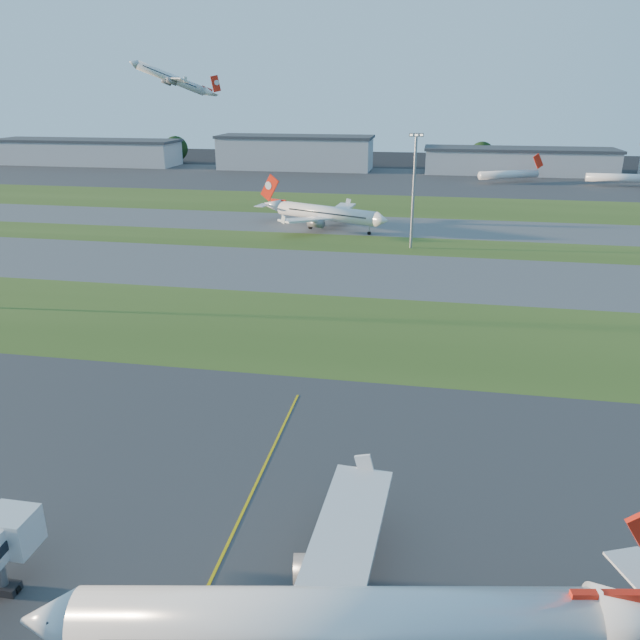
% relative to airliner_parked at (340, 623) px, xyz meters
% --- Properties ---
extents(ground, '(700.00, 700.00, 0.00)m').
position_rel_airliner_parked_xyz_m(ground, '(-15.68, 6.95, -4.25)').
color(ground, black).
rests_on(ground, ground).
extents(apron_near, '(300.00, 70.00, 0.01)m').
position_rel_airliner_parked_xyz_m(apron_near, '(-15.68, 6.95, -4.25)').
color(apron_near, '#333335').
rests_on(apron_near, ground).
extents(grass_strip_a, '(300.00, 34.00, 0.01)m').
position_rel_airliner_parked_xyz_m(grass_strip_a, '(-15.68, 58.95, -4.25)').
color(grass_strip_a, '#37501A').
rests_on(grass_strip_a, ground).
extents(taxiway_a, '(300.00, 32.00, 0.01)m').
position_rel_airliner_parked_xyz_m(taxiway_a, '(-15.68, 91.95, -4.25)').
color(taxiway_a, '#515154').
rests_on(taxiway_a, ground).
extents(grass_strip_b, '(300.00, 18.00, 0.01)m').
position_rel_airliner_parked_xyz_m(grass_strip_b, '(-15.68, 116.95, -4.25)').
color(grass_strip_b, '#37501A').
rests_on(grass_strip_b, ground).
extents(taxiway_b, '(300.00, 26.00, 0.01)m').
position_rel_airliner_parked_xyz_m(taxiway_b, '(-15.68, 138.95, -4.25)').
color(taxiway_b, '#515154').
rests_on(taxiway_b, ground).
extents(grass_strip_c, '(300.00, 40.00, 0.01)m').
position_rel_airliner_parked_xyz_m(grass_strip_c, '(-15.68, 171.95, -4.25)').
color(grass_strip_c, '#37501A').
rests_on(grass_strip_c, ground).
extents(apron_far, '(400.00, 80.00, 0.01)m').
position_rel_airliner_parked_xyz_m(apron_far, '(-15.68, 231.95, -4.25)').
color(apron_far, '#333335').
rests_on(apron_far, ground).
extents(yellow_line, '(0.25, 60.00, 0.02)m').
position_rel_airliner_parked_xyz_m(yellow_line, '(-10.68, 6.95, -4.25)').
color(yellow_line, gold).
rests_on(yellow_line, ground).
extents(airliner_parked, '(38.56, 32.44, 12.12)m').
position_rel_airliner_parked_xyz_m(airliner_parked, '(0.00, 0.00, 0.00)').
color(airliner_parked, silver).
rests_on(airliner_parked, ground).
extents(airliner_taxiing, '(34.90, 29.70, 11.63)m').
position_rel_airliner_parked_xyz_m(airliner_taxiing, '(-23.93, 132.68, -0.17)').
color(airliner_taxiing, silver).
rests_on(airliner_taxiing, ground).
extents(airliner_departing, '(27.57, 23.91, 10.03)m').
position_rel_airliner_parked_xyz_m(airliner_departing, '(-95.43, 207.33, 34.44)').
color(airliner_departing, silver).
extents(mini_jet_near, '(26.15, 14.86, 9.48)m').
position_rel_airliner_parked_xyz_m(mini_jet_near, '(32.72, 232.80, -0.97)').
color(mini_jet_near, silver).
rests_on(mini_jet_near, ground).
extents(mini_jet_far, '(28.63, 3.93, 9.48)m').
position_rel_airliner_parked_xyz_m(mini_jet_far, '(74.30, 229.60, -0.97)').
color(mini_jet_far, silver).
rests_on(mini_jet_far, ground).
extents(light_mast_centre, '(3.20, 0.70, 25.80)m').
position_rel_airliner_parked_xyz_m(light_mast_centre, '(-0.68, 114.95, 10.56)').
color(light_mast_centre, gray).
rests_on(light_mast_centre, ground).
extents(hangar_far_west, '(91.80, 23.00, 12.20)m').
position_rel_airliner_parked_xyz_m(hangar_far_west, '(-165.68, 261.95, 1.88)').
color(hangar_far_west, '#ADAFB6').
rests_on(hangar_far_west, ground).
extents(hangar_west, '(71.40, 23.00, 15.20)m').
position_rel_airliner_parked_xyz_m(hangar_west, '(-60.68, 261.95, 3.38)').
color(hangar_west, '#ADAFB6').
rests_on(hangar_west, ground).
extents(hangar_east, '(81.60, 23.00, 11.20)m').
position_rel_airliner_parked_xyz_m(hangar_east, '(39.32, 261.95, 1.38)').
color(hangar_east, '#ADAFB6').
rests_on(hangar_east, ground).
extents(tree_far_west, '(11.00, 11.00, 12.00)m').
position_rel_airliner_parked_xyz_m(tree_far_west, '(-205.68, 274.95, 2.23)').
color(tree_far_west, black).
rests_on(tree_far_west, ground).
extents(tree_west, '(12.10, 12.10, 13.20)m').
position_rel_airliner_parked_xyz_m(tree_west, '(-125.68, 276.95, 2.88)').
color(tree_west, black).
rests_on(tree_west, ground).
extents(tree_mid_west, '(9.90, 9.90, 10.80)m').
position_rel_airliner_parked_xyz_m(tree_mid_west, '(-35.68, 272.95, 1.58)').
color(tree_mid_west, black).
rests_on(tree_mid_west, ground).
extents(tree_mid_east, '(11.55, 11.55, 12.60)m').
position_rel_airliner_parked_xyz_m(tree_mid_east, '(24.32, 275.95, 2.56)').
color(tree_mid_east, black).
rests_on(tree_mid_east, ground).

